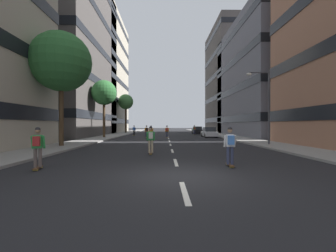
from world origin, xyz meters
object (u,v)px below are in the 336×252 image
(parked_car_mid, at_px, (197,130))
(street_tree_far, at_px, (126,102))
(streetlamp_right, at_px, (265,99))
(skater_6, at_px, (134,130))
(skater_2, at_px, (151,138))
(skater_7, at_px, (167,131))
(parked_car_near, at_px, (209,132))
(skater_4, at_px, (147,131))
(skater_5, at_px, (151,132))
(street_tree_mid, at_px, (104,93))
(street_tree_near, at_px, (61,62))
(skater_1, at_px, (230,144))
(skater_0, at_px, (38,145))
(skater_3, at_px, (194,129))

(parked_car_mid, height_order, street_tree_far, street_tree_far)
(streetlamp_right, xyz_separation_m, skater_6, (-14.27, 19.29, -3.12))
(skater_2, bearing_deg, streetlamp_right, 30.25)
(street_tree_far, xyz_separation_m, skater_7, (8.93, -17.55, -5.86))
(parked_car_near, relative_size, parked_car_mid, 1.00)
(streetlamp_right, relative_size, skater_2, 3.65)
(parked_car_near, relative_size, skater_4, 2.47)
(skater_2, xyz_separation_m, skater_6, (-4.41, 25.04, 0.00))
(skater_5, distance_m, skater_7, 4.34)
(street_tree_mid, bearing_deg, skater_6, 65.20)
(parked_car_mid, bearing_deg, street_tree_near, -118.73)
(parked_car_near, height_order, skater_4, skater_4)
(parked_car_near, xyz_separation_m, street_tree_mid, (-15.34, -2.07, 5.68))
(skater_2, height_order, skater_5, same)
(skater_1, relative_size, skater_5, 1.00)
(streetlamp_right, bearing_deg, skater_1, -120.88)
(street_tree_near, relative_size, streetlamp_right, 1.45)
(street_tree_near, bearing_deg, skater_6, 80.89)
(skater_1, bearing_deg, street_tree_far, 105.91)
(skater_7, bearing_deg, parked_car_near, 13.25)
(streetlamp_right, bearing_deg, skater_4, 131.73)
(street_tree_mid, xyz_separation_m, skater_7, (8.93, 0.56, -5.36))
(street_tree_near, relative_size, skater_0, 5.30)
(street_tree_mid, bearing_deg, skater_5, -25.42)
(parked_car_near, xyz_separation_m, streetlamp_right, (2.21, -14.25, 3.44))
(parked_car_near, distance_m, skater_7, 6.59)
(street_tree_mid, xyz_separation_m, street_tree_far, (0.00, 18.11, 0.50))
(street_tree_near, bearing_deg, skater_5, 55.86)
(parked_car_mid, bearing_deg, street_tree_mid, -136.40)
(street_tree_far, relative_size, skater_1, 4.77)
(street_tree_near, relative_size, skater_2, 5.30)
(street_tree_mid, bearing_deg, skater_2, -66.77)
(streetlamp_right, bearing_deg, street_tree_mid, 145.24)
(parked_car_mid, bearing_deg, skater_3, -104.63)
(streetlamp_right, height_order, skater_7, streetlamp_right)
(street_tree_far, relative_size, skater_4, 4.77)
(streetlamp_right, height_order, skater_4, streetlamp_right)
(parked_car_mid, relative_size, street_tree_near, 0.47)
(street_tree_mid, height_order, skater_7, street_tree_mid)
(street_tree_near, height_order, skater_7, street_tree_near)
(street_tree_near, height_order, street_tree_mid, street_tree_near)
(skater_7, bearing_deg, street_tree_mid, -176.42)
(skater_1, xyz_separation_m, skater_6, (-8.23, 29.38, 0.00))
(skater_6, bearing_deg, skater_1, -74.35)
(streetlamp_right, bearing_deg, skater_7, 124.09)
(skater_3, distance_m, skater_5, 15.27)
(skater_2, bearing_deg, skater_5, 93.27)
(skater_2, relative_size, skater_3, 1.00)
(skater_3, bearing_deg, street_tree_far, 150.67)
(parked_car_mid, relative_size, skater_6, 2.47)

